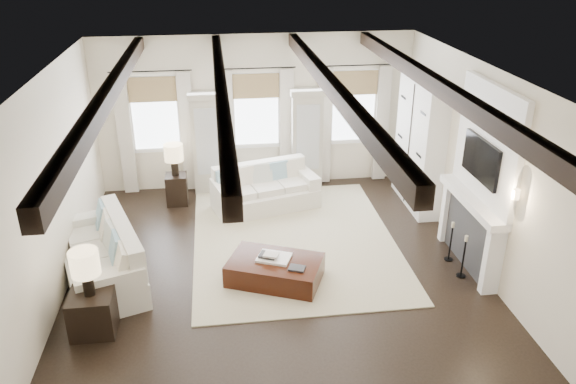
{
  "coord_description": "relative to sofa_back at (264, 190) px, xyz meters",
  "views": [
    {
      "loc": [
        -0.84,
        -7.48,
        4.96
      ],
      "look_at": [
        0.26,
        0.73,
        1.15
      ],
      "focal_mm": 35.0,
      "sensor_mm": 36.0,
      "label": 1
    }
  ],
  "objects": [
    {
      "name": "candlestick_near",
      "position": [
        2.86,
        -2.93,
        -0.04
      ],
      "size": [
        0.15,
        0.15,
        0.74
      ],
      "color": "black",
      "rests_on": "ground"
    },
    {
      "name": "candlestick_far",
      "position": [
        2.86,
        -2.43,
        -0.06
      ],
      "size": [
        0.14,
        0.14,
        0.7
      ],
      "color": "black",
      "rests_on": "ground"
    },
    {
      "name": "ottoman",
      "position": [
        -0.09,
        -2.66,
        -0.16
      ],
      "size": [
        1.64,
        1.36,
        0.37
      ],
      "primitive_type": "cube",
      "rotation": [
        0.0,
        0.0,
        -0.4
      ],
      "color": "black",
      "rests_on": "ground"
    },
    {
      "name": "room_shell",
      "position": [
        0.71,
        -1.69,
        1.54
      ],
      "size": [
        6.54,
        7.54,
        3.22
      ],
      "color": "#EEE4CB",
      "rests_on": "ground"
    },
    {
      "name": "tray",
      "position": [
        -0.09,
        -2.61,
        0.04
      ],
      "size": [
        0.61,
        0.55,
        0.04
      ],
      "primitive_type": "cube",
      "rotation": [
        0.0,
        0.0,
        -0.4
      ],
      "color": "white",
      "rests_on": "ottoman"
    },
    {
      "name": "book_upper",
      "position": [
        -0.14,
        -2.65,
        0.12
      ],
      "size": [
        0.27,
        0.24,
        0.03
      ],
      "primitive_type": "cube",
      "rotation": [
        0.0,
        0.0,
        -0.4
      ],
      "color": "beige",
      "rests_on": "book_lower"
    },
    {
      "name": "book_loose",
      "position": [
        0.21,
        -2.95,
        0.04
      ],
      "size": [
        0.29,
        0.26,
        0.03
      ],
      "primitive_type": "cube",
      "rotation": [
        0.0,
        0.0,
        -0.4
      ],
      "color": "#262628",
      "rests_on": "ottoman"
    },
    {
      "name": "lamp_front",
      "position": [
        -2.67,
        -3.54,
        0.69
      ],
      "size": [
        0.38,
        0.38,
        0.66
      ],
      "color": "black",
      "rests_on": "side_table_front"
    },
    {
      "name": "area_rug",
      "position": [
        0.39,
        -1.45,
        -0.34
      ],
      "size": [
        3.51,
        4.45,
        0.02
      ],
      "primitive_type": "cube",
      "color": "#BCB495",
      "rests_on": "ground"
    },
    {
      "name": "sofa_left",
      "position": [
        -2.71,
        -2.27,
        0.04
      ],
      "size": [
        1.68,
        2.44,
        0.96
      ],
      "color": "white",
      "rests_on": "ground"
    },
    {
      "name": "book_lower",
      "position": [
        -0.19,
        -2.59,
        0.08
      ],
      "size": [
        0.32,
        0.29,
        0.04
      ],
      "primitive_type": "cube",
      "rotation": [
        0.0,
        0.0,
        -0.4
      ],
      "color": "#262628",
      "rests_on": "tray"
    },
    {
      "name": "sofa_back",
      "position": [
        0.0,
        0.0,
        0.0
      ],
      "size": [
        2.18,
        1.41,
        0.86
      ],
      "color": "white",
      "rests_on": "ground"
    },
    {
      "name": "side_table_front",
      "position": [
        -2.67,
        -3.54,
        -0.06
      ],
      "size": [
        0.59,
        0.59,
        0.59
      ],
      "primitive_type": "cube",
      "color": "black",
      "rests_on": "ground"
    },
    {
      "name": "side_table_back",
      "position": [
        -1.73,
        0.38,
        -0.04
      ],
      "size": [
        0.41,
        0.41,
        0.62
      ],
      "primitive_type": "cube",
      "color": "black",
      "rests_on": "ground"
    },
    {
      "name": "ground",
      "position": [
        -0.04,
        -2.58,
        -0.35
      ],
      "size": [
        7.5,
        7.5,
        0.0
      ],
      "primitive_type": "plane",
      "color": "black",
      "rests_on": "ground"
    },
    {
      "name": "lamp_back",
      "position": [
        -1.73,
        0.38,
        0.71
      ],
      "size": [
        0.37,
        0.37,
        0.64
      ],
      "color": "black",
      "rests_on": "side_table_back"
    }
  ]
}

